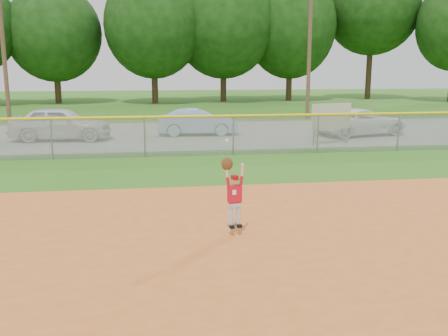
{
  "coord_description": "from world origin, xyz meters",
  "views": [
    {
      "loc": [
        0.35,
        -8.57,
        3.39
      ],
      "look_at": [
        1.89,
        2.36,
        1.1
      ],
      "focal_mm": 40.0,
      "sensor_mm": 36.0,
      "label": 1
    }
  ],
  "objects_px": {
    "sponsor_sign": "(332,118)",
    "car_white_b": "(361,122)",
    "car_blue": "(198,122)",
    "car_white_a": "(61,123)",
    "ballplayer": "(233,193)"
  },
  "relations": [
    {
      "from": "car_blue",
      "to": "sponsor_sign",
      "type": "xyz_separation_m",
      "value": [
        5.43,
        -3.64,
        0.51
      ]
    },
    {
      "from": "car_white_b",
      "to": "car_white_a",
      "type": "bearing_deg",
      "value": 74.53
    },
    {
      "from": "car_white_b",
      "to": "ballplayer",
      "type": "height_order",
      "value": "ballplayer"
    },
    {
      "from": "car_white_a",
      "to": "sponsor_sign",
      "type": "bearing_deg",
      "value": -99.27
    },
    {
      "from": "sponsor_sign",
      "to": "car_blue",
      "type": "bearing_deg",
      "value": 146.14
    },
    {
      "from": "car_blue",
      "to": "car_white_b",
      "type": "relative_size",
      "value": 0.84
    },
    {
      "from": "car_blue",
      "to": "sponsor_sign",
      "type": "distance_m",
      "value": 6.56
    },
    {
      "from": "sponsor_sign",
      "to": "car_white_a",
      "type": "bearing_deg",
      "value": 166.53
    },
    {
      "from": "car_white_a",
      "to": "car_white_b",
      "type": "bearing_deg",
      "value": -86.78
    },
    {
      "from": "car_blue",
      "to": "ballplayer",
      "type": "xyz_separation_m",
      "value": [
        -0.59,
        -14.68,
        0.25
      ]
    },
    {
      "from": "car_white_a",
      "to": "car_white_b",
      "type": "distance_m",
      "value": 14.16
    },
    {
      "from": "car_blue",
      "to": "ballplayer",
      "type": "distance_m",
      "value": 14.69
    },
    {
      "from": "car_white_b",
      "to": "sponsor_sign",
      "type": "distance_m",
      "value": 3.58
    },
    {
      "from": "car_white_a",
      "to": "car_blue",
      "type": "height_order",
      "value": "car_white_a"
    },
    {
      "from": "sponsor_sign",
      "to": "car_white_b",
      "type": "bearing_deg",
      "value": 46.29
    }
  ]
}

